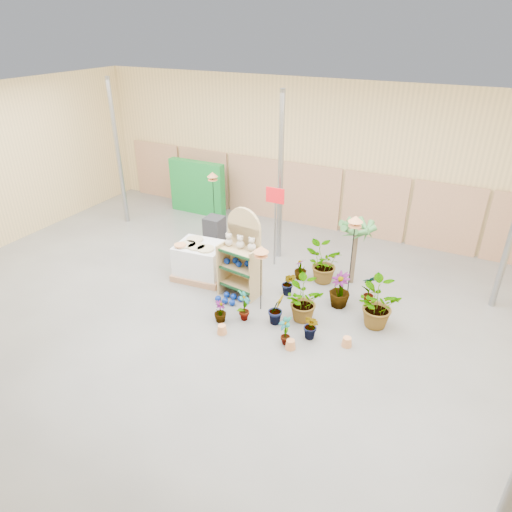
# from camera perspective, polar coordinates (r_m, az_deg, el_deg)

# --- Properties ---
(room) EXTENTS (15.20, 12.10, 4.70)m
(room) POSITION_cam_1_polar(r_m,az_deg,el_deg) (9.90, -3.11, 5.18)
(room) COLOR #5C5B58
(room) RESTS_ON ground
(display_shelf) EXTENTS (0.98, 0.69, 2.17)m
(display_shelf) POSITION_cam_1_polar(r_m,az_deg,el_deg) (10.79, -1.70, 0.05)
(display_shelf) COLOR tan
(display_shelf) RESTS_ON ground
(teddy_bears) EXTENTS (0.80, 0.20, 0.33)m
(teddy_bears) POSITION_cam_1_polar(r_m,az_deg,el_deg) (10.53, -1.89, 1.63)
(teddy_bears) COLOR #C0B5A4
(teddy_bears) RESTS_ON display_shelf
(gazing_balls_shelf) EXTENTS (0.80, 0.27, 0.15)m
(gazing_balls_shelf) POSITION_cam_1_polar(r_m,az_deg,el_deg) (10.76, -2.03, -0.90)
(gazing_balls_shelf) COLOR navy
(gazing_balls_shelf) RESTS_ON display_shelf
(gazing_balls_floor) EXTENTS (0.63, 0.39, 0.15)m
(gazing_balls_floor) POSITION_cam_1_polar(r_m,az_deg,el_deg) (10.88, -3.35, -5.35)
(gazing_balls_floor) COLOR navy
(gazing_balls_floor) RESTS_ON ground
(pallet_stack) EXTENTS (1.40, 1.20, 0.96)m
(pallet_stack) POSITION_cam_1_polar(r_m,az_deg,el_deg) (11.77, -6.89, -0.61)
(pallet_stack) COLOR #9F7050
(pallet_stack) RESTS_ON ground
(charcoal_planters) EXTENTS (0.50, 0.50, 1.00)m
(charcoal_planters) POSITION_cam_1_polar(r_m,az_deg,el_deg) (13.13, -5.18, 2.82)
(charcoal_planters) COLOR black
(charcoal_planters) RESTS_ON ground
(trellis_stock) EXTENTS (2.00, 0.30, 1.80)m
(trellis_stock) POSITION_cam_1_polar(r_m,az_deg,el_deg) (15.66, -7.35, 8.48)
(trellis_stock) COLOR #13762A
(trellis_stock) RESTS_ON ground
(offer_sign) EXTENTS (0.50, 0.08, 2.20)m
(offer_sign) POSITION_cam_1_polar(r_m,az_deg,el_deg) (11.81, 2.40, 5.64)
(offer_sign) COLOR gray
(offer_sign) RESTS_ON ground
(bird_table_front) EXTENTS (0.34, 0.34, 1.63)m
(bird_table_front) POSITION_cam_1_polar(r_m,az_deg,el_deg) (9.87, 0.64, 0.60)
(bird_table_front) COLOR black
(bird_table_front) RESTS_ON ground
(bird_table_right) EXTENTS (0.34, 0.34, 2.11)m
(bird_table_right) POSITION_cam_1_polar(r_m,az_deg,el_deg) (10.39, 12.31, 4.17)
(bird_table_right) COLOR black
(bird_table_right) RESTS_ON ground
(bird_table_back) EXTENTS (0.34, 0.34, 1.83)m
(bird_table_back) POSITION_cam_1_polar(r_m,az_deg,el_deg) (14.13, -5.46, 9.88)
(bird_table_back) COLOR black
(bird_table_back) RESTS_ON ground
(palm) EXTENTS (0.70, 0.70, 1.76)m
(palm) POSITION_cam_1_polar(r_m,az_deg,el_deg) (11.22, 12.55, 3.40)
(palm) COLOR brown
(palm) RESTS_ON ground
(potted_plant_0) EXTENTS (0.37, 0.46, 0.76)m
(potted_plant_0) POSITION_cam_1_polar(r_m,az_deg,el_deg) (10.08, -1.50, -6.21)
(potted_plant_0) COLOR #377436
(potted_plant_0) RESTS_ON ground
(potted_plant_1) EXTENTS (0.42, 0.47, 0.71)m
(potted_plant_1) POSITION_cam_1_polar(r_m,az_deg,el_deg) (10.02, 2.58, -6.61)
(potted_plant_1) COLOR #377436
(potted_plant_1) RESTS_ON ground
(potted_plant_2) EXTENTS (1.10, 1.04, 0.96)m
(potted_plant_2) POSITION_cam_1_polar(r_m,az_deg,el_deg) (10.10, 5.69, -5.59)
(potted_plant_2) COLOR #377436
(potted_plant_2) RESTS_ON ground
(potted_plant_3) EXTENTS (0.68, 0.68, 0.87)m
(potted_plant_3) POSITION_cam_1_polar(r_m,az_deg,el_deg) (10.70, 10.42, -4.17)
(potted_plant_3) COLOR #377436
(potted_plant_3) RESTS_ON ground
(potted_plant_4) EXTENTS (0.51, 0.47, 0.80)m
(potted_plant_4) POSITION_cam_1_polar(r_m,az_deg,el_deg) (10.95, 14.03, -4.01)
(potted_plant_4) COLOR #377436
(potted_plant_4) RESTS_ON ground
(potted_plant_5) EXTENTS (0.36, 0.30, 0.63)m
(potted_plant_5) POSITION_cam_1_polar(r_m,az_deg,el_deg) (11.01, 4.11, -3.45)
(potted_plant_5) COLOR #377436
(potted_plant_5) RESTS_ON ground
(potted_plant_6) EXTENTS (0.98, 0.87, 1.01)m
(potted_plant_6) POSITION_cam_1_polar(r_m,az_deg,el_deg) (11.56, 8.26, -1.00)
(potted_plant_6) COLOR #377436
(potted_plant_6) RESTS_ON ground
(potted_plant_7) EXTENTS (0.33, 0.33, 0.50)m
(potted_plant_7) POSITION_cam_1_polar(r_m,az_deg,el_deg) (10.14, -4.50, -6.93)
(potted_plant_7) COLOR #377436
(potted_plant_7) RESTS_ON ground
(potted_plant_8) EXTENTS (0.40, 0.41, 0.65)m
(potted_plant_8) POSITION_cam_1_polar(r_m,az_deg,el_deg) (9.45, 3.67, -9.29)
(potted_plant_8) COLOR #377436
(potted_plant_8) RESTS_ON ground
(potted_plant_9) EXTENTS (0.44, 0.41, 0.63)m
(potted_plant_9) POSITION_cam_1_polar(r_m,az_deg,el_deg) (9.62, 6.92, -8.77)
(potted_plant_9) COLOR #377436
(potted_plant_9) RESTS_ON ground
(potted_plant_10) EXTENTS (1.24, 1.21, 1.05)m
(potted_plant_10) POSITION_cam_1_polar(r_m,az_deg,el_deg) (10.17, 14.67, -5.90)
(potted_plant_10) COLOR #377436
(potted_plant_10) RESTS_ON ground
(potted_plant_11) EXTENTS (0.37, 0.37, 0.57)m
(potted_plant_11) POSITION_cam_1_polar(r_m,az_deg,el_deg) (11.73, 5.59, -1.60)
(potted_plant_11) COLOR #377436
(potted_plant_11) RESTS_ON ground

